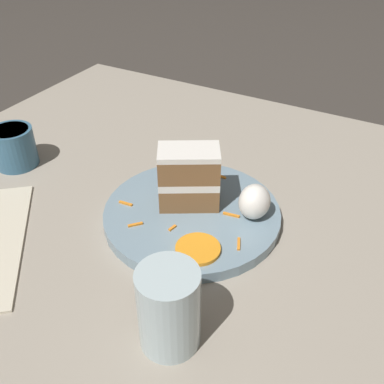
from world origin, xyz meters
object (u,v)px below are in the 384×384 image
(plate, at_px, (192,214))
(cream_dollop, at_px, (254,202))
(coffee_mug, at_px, (14,146))
(orange_garnish, at_px, (198,249))
(cake_slice, at_px, (189,177))
(drinking_glass, at_px, (169,313))

(plate, height_order, cream_dollop, cream_dollop)
(plate, xyz_separation_m, coffee_mug, (0.02, -0.36, 0.03))
(coffee_mug, bearing_deg, cream_dollop, 95.95)
(plate, distance_m, coffee_mug, 0.36)
(plate, height_order, orange_garnish, orange_garnish)
(plate, bearing_deg, cream_dollop, 109.61)
(cream_dollop, xyz_separation_m, orange_garnish, (0.11, -0.04, -0.02))
(plate, distance_m, cream_dollop, 0.10)
(cake_slice, bearing_deg, drinking_glass, -6.09)
(coffee_mug, bearing_deg, orange_garnish, 81.60)
(cake_slice, bearing_deg, orange_garnish, 5.50)
(cream_dollop, xyz_separation_m, drinking_glass, (0.24, -0.00, 0.00))
(cake_slice, bearing_deg, plate, 12.22)
(drinking_glass, bearing_deg, cream_dollop, 178.89)
(drinking_glass, distance_m, coffee_mug, 0.48)
(cream_dollop, relative_size, orange_garnish, 0.86)
(plate, bearing_deg, cake_slice, -138.03)
(cake_slice, relative_size, orange_garnish, 1.69)
(plate, distance_m, orange_garnish, 0.09)
(drinking_glass, bearing_deg, plate, -157.82)
(orange_garnish, distance_m, coffee_mug, 0.42)
(orange_garnish, xyz_separation_m, coffee_mug, (-0.06, -0.41, 0.02))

